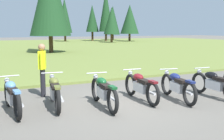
{
  "coord_description": "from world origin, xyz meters",
  "views": [
    {
      "loc": [
        -3.61,
        -6.74,
        2.11
      ],
      "look_at": [
        0.0,
        0.6,
        0.9
      ],
      "focal_mm": 44.12,
      "sensor_mm": 36.0,
      "label": 1
    }
  ],
  "objects_px": {
    "motorcycle_sky_blue": "(12,96)",
    "motorcycle_maroon": "(141,86)",
    "motorcycle_navy": "(177,86)",
    "rider_in_hivis_vest": "(42,67)",
    "motorcycle_olive": "(55,91)",
    "motorcycle_black": "(215,84)",
    "motorcycle_british_green": "(103,91)"
  },
  "relations": [
    {
      "from": "motorcycle_british_green",
      "to": "motorcycle_maroon",
      "type": "xyz_separation_m",
      "value": [
        1.29,
        0.15,
        0.0
      ]
    },
    {
      "from": "motorcycle_navy",
      "to": "motorcycle_black",
      "type": "distance_m",
      "value": 1.27
    },
    {
      "from": "motorcycle_maroon",
      "to": "motorcycle_black",
      "type": "bearing_deg",
      "value": -17.68
    },
    {
      "from": "motorcycle_maroon",
      "to": "rider_in_hivis_vest",
      "type": "relative_size",
      "value": 1.26
    },
    {
      "from": "rider_in_hivis_vest",
      "to": "motorcycle_maroon",
      "type": "bearing_deg",
      "value": -36.54
    },
    {
      "from": "motorcycle_olive",
      "to": "motorcycle_black",
      "type": "xyz_separation_m",
      "value": [
        4.73,
        -1.17,
        0.0
      ]
    },
    {
      "from": "motorcycle_british_green",
      "to": "motorcycle_maroon",
      "type": "bearing_deg",
      "value": 6.46
    },
    {
      "from": "motorcycle_navy",
      "to": "motorcycle_black",
      "type": "bearing_deg",
      "value": -12.51
    },
    {
      "from": "motorcycle_sky_blue",
      "to": "motorcycle_maroon",
      "type": "height_order",
      "value": "same"
    },
    {
      "from": "motorcycle_maroon",
      "to": "rider_in_hivis_vest",
      "type": "bearing_deg",
      "value": 143.46
    },
    {
      "from": "motorcycle_maroon",
      "to": "motorcycle_black",
      "type": "relative_size",
      "value": 1.0
    },
    {
      "from": "motorcycle_navy",
      "to": "motorcycle_black",
      "type": "relative_size",
      "value": 0.99
    },
    {
      "from": "motorcycle_maroon",
      "to": "motorcycle_olive",
      "type": "bearing_deg",
      "value": 169.76
    },
    {
      "from": "motorcycle_maroon",
      "to": "motorcycle_navy",
      "type": "bearing_deg",
      "value": -23.63
    },
    {
      "from": "motorcycle_sky_blue",
      "to": "motorcycle_black",
      "type": "bearing_deg",
      "value": -10.82
    },
    {
      "from": "motorcycle_olive",
      "to": "motorcycle_navy",
      "type": "distance_m",
      "value": 3.6
    },
    {
      "from": "motorcycle_black",
      "to": "rider_in_hivis_vest",
      "type": "height_order",
      "value": "rider_in_hivis_vest"
    },
    {
      "from": "motorcycle_navy",
      "to": "rider_in_hivis_vest",
      "type": "bearing_deg",
      "value": 146.84
    },
    {
      "from": "motorcycle_olive",
      "to": "motorcycle_british_green",
      "type": "xyz_separation_m",
      "value": [
        1.19,
        -0.59,
        0.0
      ]
    },
    {
      "from": "motorcycle_maroon",
      "to": "motorcycle_black",
      "type": "xyz_separation_m",
      "value": [
        2.25,
        -0.72,
        0.0
      ]
    },
    {
      "from": "motorcycle_navy",
      "to": "rider_in_hivis_vest",
      "type": "distance_m",
      "value": 4.22
    },
    {
      "from": "motorcycle_british_green",
      "to": "rider_in_hivis_vest",
      "type": "relative_size",
      "value": 1.26
    },
    {
      "from": "motorcycle_british_green",
      "to": "motorcycle_navy",
      "type": "height_order",
      "value": "same"
    },
    {
      "from": "motorcycle_olive",
      "to": "motorcycle_black",
      "type": "height_order",
      "value": "same"
    },
    {
      "from": "motorcycle_british_green",
      "to": "motorcycle_maroon",
      "type": "height_order",
      "value": "same"
    },
    {
      "from": "motorcycle_maroon",
      "to": "motorcycle_navy",
      "type": "distance_m",
      "value": 1.11
    },
    {
      "from": "motorcycle_sky_blue",
      "to": "motorcycle_olive",
      "type": "bearing_deg",
      "value": 2.5
    },
    {
      "from": "motorcycle_british_green",
      "to": "motorcycle_black",
      "type": "distance_m",
      "value": 3.59
    },
    {
      "from": "motorcycle_maroon",
      "to": "motorcycle_navy",
      "type": "relative_size",
      "value": 1.01
    },
    {
      "from": "motorcycle_olive",
      "to": "rider_in_hivis_vest",
      "type": "relative_size",
      "value": 1.25
    },
    {
      "from": "motorcycle_sky_blue",
      "to": "motorcycle_maroon",
      "type": "relative_size",
      "value": 1.0
    },
    {
      "from": "rider_in_hivis_vest",
      "to": "motorcycle_navy",
      "type": "bearing_deg",
      "value": -33.16
    }
  ]
}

